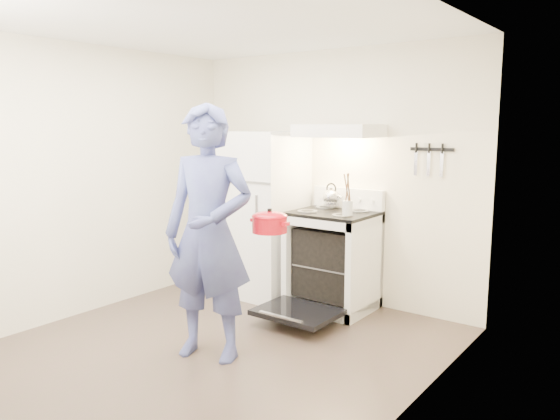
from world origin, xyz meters
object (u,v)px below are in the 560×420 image
Objects in this scene: tea_kettle at (331,196)px; person at (209,233)px; dutch_oven at (270,224)px; refrigerator at (265,214)px; stove_body at (333,262)px.

person is (-0.06, -1.66, -0.11)m from tea_kettle.
tea_kettle reaches higher than dutch_oven.
person is at bearing -66.98° from refrigerator.
dutch_oven is at bearing -78.11° from tea_kettle.
person reaches higher than refrigerator.
refrigerator is 1.61m from person.
tea_kettle is at bearing 128.27° from stove_body.
dutch_oven is (0.17, -1.21, 0.56)m from stove_body.
tea_kettle is at bearing 70.02° from person.
person reaches higher than dutch_oven.
refrigerator is 0.90m from stove_body.
tea_kettle is (-0.12, 0.15, 0.62)m from stove_body.
dutch_oven is (0.35, 0.30, 0.06)m from person.
person is 5.76× the size of dutch_oven.
person is at bearing -92.08° from tea_kettle.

